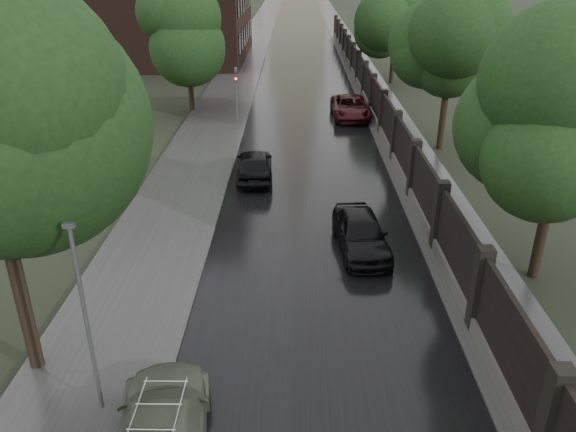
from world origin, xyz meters
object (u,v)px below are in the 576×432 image
(hatchback_left, at_px, (255,164))
(car_right_far, at_px, (350,107))
(tree_right_c, at_px, (396,22))
(lamp_post, at_px, (86,321))
(tree_right_b, at_px, (450,60))
(volga_sedan, at_px, (162,431))
(tree_right_a, at_px, (562,138))
(tree_left_far, at_px, (187,34))
(car_right_near, at_px, (361,233))
(traffic_light, at_px, (237,94))

(hatchback_left, xyz_separation_m, car_right_far, (5.70, 11.43, -0.02))
(tree_right_c, relative_size, lamp_post, 1.37)
(hatchback_left, bearing_deg, tree_right_b, -157.93)
(volga_sedan, bearing_deg, hatchback_left, -100.47)
(tree_right_a, bearing_deg, tree_left_far, 125.17)
(tree_right_c, height_order, volga_sedan, tree_right_c)
(tree_right_c, distance_m, car_right_near, 31.06)
(lamp_post, relative_size, traffic_light, 1.28)
(tree_right_c, relative_size, car_right_near, 1.62)
(hatchback_left, bearing_deg, volga_sedan, 83.88)
(tree_left_far, height_order, lamp_post, tree_left_far)
(tree_right_a, xyz_separation_m, traffic_light, (-11.80, 16.99, -2.55))
(tree_right_a, height_order, hatchback_left, tree_right_a)
(lamp_post, xyz_separation_m, traffic_light, (1.10, 23.49, -0.27))
(tree_right_b, distance_m, lamp_post, 24.33)
(tree_right_b, bearing_deg, car_right_far, 124.53)
(tree_left_far, relative_size, volga_sedan, 1.50)
(tree_right_c, bearing_deg, tree_left_far, -147.17)
(volga_sedan, relative_size, car_right_near, 1.14)
(car_right_far, bearing_deg, volga_sedan, -104.55)
(volga_sedan, height_order, hatchback_left, hatchback_left)
(tree_left_far, distance_m, tree_right_b, 17.45)
(tree_left_far, distance_m, traffic_light, 6.84)
(tree_right_b, xyz_separation_m, lamp_post, (-12.90, -20.50, -2.28))
(tree_left_far, bearing_deg, hatchback_left, -67.70)
(volga_sedan, distance_m, hatchback_left, 16.98)
(tree_right_a, xyz_separation_m, lamp_post, (-12.90, -6.50, -2.28))
(traffic_light, xyz_separation_m, hatchback_left, (1.56, -7.83, -1.66))
(tree_right_a, height_order, car_right_near, tree_right_a)
(tree_right_b, height_order, car_right_far, tree_right_b)
(car_right_near, relative_size, car_right_far, 0.84)
(tree_right_b, xyz_separation_m, traffic_light, (-11.80, 2.99, -2.55))
(tree_right_b, height_order, hatchback_left, tree_right_b)
(volga_sedan, xyz_separation_m, hatchback_left, (0.86, 16.96, 0.02))
(tree_right_a, distance_m, hatchback_left, 14.37)
(tree_right_a, relative_size, car_right_far, 1.36)
(volga_sedan, xyz_separation_m, car_right_near, (5.31, 9.57, 0.02))
(tree_right_b, xyz_separation_m, volga_sedan, (-11.10, -21.79, -4.23))
(tree_left_far, bearing_deg, volga_sedan, -81.60)
(tree_left_far, bearing_deg, car_right_near, -64.35)
(tree_right_a, distance_m, volga_sedan, 14.21)
(volga_sedan, bearing_deg, tree_right_c, -113.14)
(hatchback_left, distance_m, car_right_near, 8.63)
(traffic_light, bearing_deg, lamp_post, -92.68)
(tree_right_b, height_order, lamp_post, tree_right_b)
(tree_right_c, distance_m, hatchback_left, 25.38)
(tree_right_a, bearing_deg, tree_right_c, 90.00)
(tree_right_b, height_order, car_right_near, tree_right_b)
(tree_right_b, distance_m, tree_right_c, 18.00)
(tree_left_far, relative_size, tree_right_a, 1.05)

